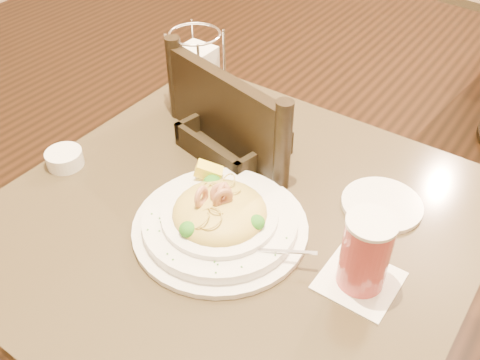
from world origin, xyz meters
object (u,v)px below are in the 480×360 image
Objects in this scene: bread_basket at (233,142)px; napkin_caddy at (197,75)px; drink_glass at (365,253)px; butter_ramekin at (65,158)px; main_table at (235,288)px; pasta_bowl at (220,218)px; dining_chair_near at (263,195)px; side_plate at (382,204)px.

napkin_caddy reaches higher than bread_basket.
napkin_caddy is (-0.18, 0.10, 0.06)m from bread_basket.
drink_glass reaches higher than bread_basket.
drink_glass reaches higher than butter_ramekin.
bread_basket is at bearing 44.17° from butter_ramekin.
main_table is 0.26m from pasta_bowl.
bread_basket is 1.20× the size of napkin_caddy.
side_plate is (0.35, -0.10, 0.23)m from dining_chair_near.
napkin_caddy is at bearing 133.95° from pasta_bowl.
butter_ramekin is at bearing -156.06° from side_plate.
side_plate is (0.23, 0.20, 0.23)m from main_table.
pasta_bowl is (0.12, -0.34, 0.26)m from dining_chair_near.
pasta_bowl reaches higher than bread_basket.
dining_chair_near is 0.58m from drink_glass.
napkin_caddy reaches higher than main_table.
napkin_caddy is at bearing 19.24° from dining_chair_near.
butter_ramekin is (-0.27, -0.26, -0.00)m from bread_basket.
drink_glass is at bearing -1.34° from main_table.
bread_basket reaches higher than butter_ramekin.
dining_chair_near reaches higher than bread_basket.
side_plate is (0.36, 0.02, -0.02)m from bread_basket.
pasta_bowl is 0.40m from butter_ramekin.
drink_glass reaches higher than side_plate.
pasta_bowl is at bearing 5.50° from butter_ramekin.
drink_glass is 0.22m from side_plate.
pasta_bowl is 0.33m from side_plate.
drink_glass is 0.74× the size of napkin_caddy.
butter_ramekin is (-0.28, -0.38, 0.24)m from dining_chair_near.
butter_ramekin is at bearing -135.83° from bread_basket.
napkin_caddy is at bearing 138.32° from main_table.
side_plate is at bearing 23.94° from butter_ramekin.
bread_basket is (-0.13, 0.18, 0.25)m from main_table.
napkin_caddy is (-0.31, 0.28, 0.31)m from main_table.
pasta_bowl is 0.45m from napkin_caddy.
bread_basket reaches higher than side_plate.
side_plate reaches higher than main_table.
pasta_bowl is at bearing -46.05° from napkin_caddy.
dining_chair_near is 2.51× the size of pasta_bowl.
drink_glass is at bearing -25.89° from napkin_caddy.
bread_basket is at bearing -177.30° from side_plate.
drink_glass is 1.84× the size of butter_ramekin.
drink_glass is 0.62× the size of bread_basket.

